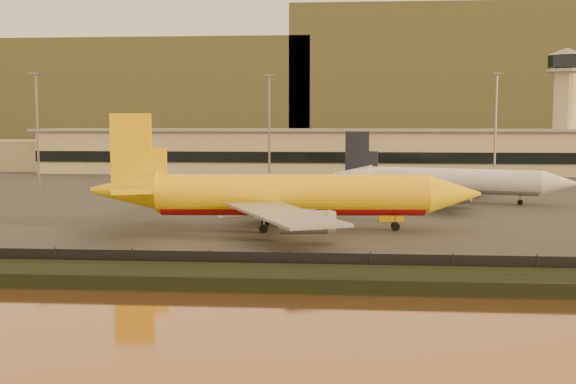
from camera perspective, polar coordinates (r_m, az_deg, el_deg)
name	(u,v)px	position (r m, az deg, el deg)	size (l,w,h in m)	color
ground	(281,252)	(85.10, -0.54, -4.77)	(900.00, 900.00, 0.00)	black
embankment	(265,278)	(68.39, -1.83, -6.78)	(320.00, 7.00, 1.40)	black
tarmac	(316,182)	(179.16, 2.21, 0.81)	(320.00, 220.00, 0.20)	#2D2D2D
perimeter_fence	(269,263)	(72.16, -1.47, -5.63)	(300.00, 0.05, 2.20)	black
terminal_building	(271,151)	(210.25, -1.39, 3.22)	(202.00, 25.00, 12.60)	tan
control_tower	(565,98)	(223.32, 21.05, 6.95)	(11.20, 11.20, 35.50)	tan
apron_light_masts	(381,119)	(158.50, 7.38, 5.77)	(152.20, 12.20, 25.40)	slate
distant_hills	(298,92)	(424.57, 0.83, 7.90)	(470.00, 160.00, 70.00)	brown
dhl_cargo_jet	(285,196)	(99.75, -0.21, -0.29)	(54.19, 52.99, 16.18)	yellow
white_narrowbody_jet	(449,181)	(137.64, 12.61, 0.85)	(44.39, 42.25, 13.02)	white
gse_vehicle_yellow	(392,216)	(110.25, 8.19, -1.87)	(3.66, 1.65, 1.65)	yellow
gse_vehicle_white	(230,211)	(114.59, -4.59, -1.52)	(3.82, 1.72, 1.72)	white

